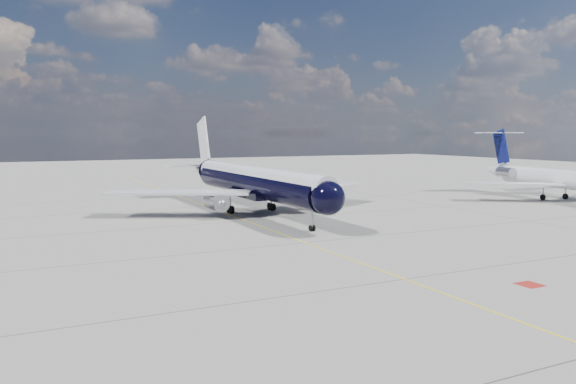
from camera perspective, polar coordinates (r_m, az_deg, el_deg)
name	(u,v)px	position (r m, az deg, el deg)	size (l,w,h in m)	color
ground	(231,215)	(71.58, -5.81, -2.37)	(320.00, 320.00, 0.00)	gray
taxiway_centerline	(246,221)	(66.97, -4.30, -2.93)	(0.16, 160.00, 0.01)	yellow
red_marking	(530,285)	(42.44, 23.36, -8.63)	(1.60, 1.60, 0.01)	maroon
main_airliner	(251,181)	(74.06, -3.73, 1.09)	(37.30, 45.27, 13.11)	black
regional_jet	(550,177)	(97.87, 25.07, 1.42)	(28.48, 33.02, 11.20)	silver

